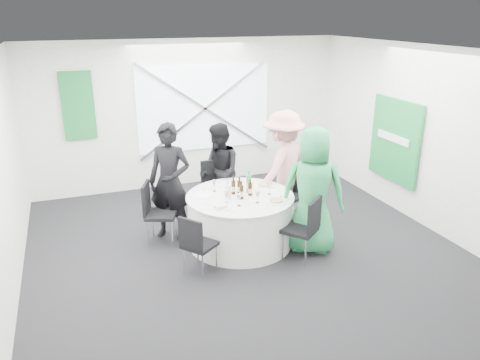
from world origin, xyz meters
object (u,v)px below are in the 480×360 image
object	(u,v)px
chair_back_right	(292,190)
person_woman_green	(313,191)
chair_back	(215,185)
chair_back_left	(155,208)
chair_front_right	(306,225)
person_woman_pink	(283,167)
banquet_table	(240,220)
green_water_bottle	(249,184)
person_man_back_left	(170,182)
chair_front_left	(196,242)
person_man_back	(219,171)
clear_water_bottle	(228,192)

from	to	relation	value
chair_back_right	person_woman_green	size ratio (longest dim) A/B	0.53
chair_back	chair_back_right	distance (m)	1.26
chair_back_left	chair_front_right	size ratio (longest dim) A/B	1.01
chair_back	person_woman_pink	distance (m)	1.16
banquet_table	green_water_bottle	xyz separation A→B (m)	(0.17, 0.09, 0.51)
chair_back	person_man_back_left	world-z (taller)	person_man_back_left
person_woman_green	person_man_back_left	bearing A→B (deg)	-1.20
chair_back	person_woman_pink	size ratio (longest dim) A/B	0.52
chair_front_left	chair_front_right	bearing A→B (deg)	-133.35
banquet_table	person_man_back_left	size ratio (longest dim) A/B	0.88
chair_front_right	person_woman_pink	bearing A→B (deg)	-141.59
person_man_back	person_man_back_left	bearing A→B (deg)	-61.87
person_man_back	clear_water_bottle	bearing A→B (deg)	-10.32
person_woman_pink	chair_front_right	bearing A→B (deg)	46.52
chair_front_left	clear_water_bottle	size ratio (longest dim) A/B	3.10
chair_back_right	person_woman_pink	distance (m)	0.39
person_woman_green	green_water_bottle	bearing A→B (deg)	-9.95
chair_back	chair_front_left	world-z (taller)	chair_back
banquet_table	person_man_back	size ratio (longest dim) A/B	0.99
chair_back	clear_water_bottle	bearing A→B (deg)	-100.45
chair_front_right	chair_back_right	bearing A→B (deg)	-147.31
chair_back_right	person_woman_pink	world-z (taller)	person_woman_pink
person_man_back_left	clear_water_bottle	bearing A→B (deg)	-10.25
banquet_table	chair_back_right	world-z (taller)	chair_back_right
person_woman_pink	chair_back	bearing A→B (deg)	-57.65
chair_back_left	person_man_back_left	size ratio (longest dim) A/B	0.53
chair_back_left	person_woman_pink	distance (m)	2.14
chair_back	chair_back_right	bearing A→B (deg)	-32.82
person_woman_pink	chair_back_right	bearing A→B (deg)	90.76
banquet_table	clear_water_bottle	distance (m)	0.53
chair_front_left	person_woman_pink	size ratio (longest dim) A/B	0.46
banquet_table	person_woman_green	bearing A→B (deg)	-31.21
chair_front_left	person_man_back	world-z (taller)	person_man_back
chair_back_right	chair_front_left	size ratio (longest dim) A/B	1.14
banquet_table	clear_water_bottle	bearing A→B (deg)	-162.35
chair_back_left	green_water_bottle	size ratio (longest dim) A/B	2.86
chair_front_left	person_man_back_left	world-z (taller)	person_man_back_left
chair_front_right	green_water_bottle	size ratio (longest dim) A/B	2.83
clear_water_bottle	chair_front_left	bearing A→B (deg)	-137.67
chair_front_right	green_water_bottle	world-z (taller)	green_water_bottle
banquet_table	chair_back_right	distance (m)	1.14
chair_back_left	chair_front_right	bearing A→B (deg)	-103.28
person_woman_green	chair_back_left	bearing A→B (deg)	5.36
chair_front_left	clear_water_bottle	world-z (taller)	clear_water_bottle
green_water_bottle	chair_front_left	bearing A→B (deg)	-144.07
chair_front_right	clear_water_bottle	bearing A→B (deg)	-79.73
person_man_back_left	person_woman_pink	size ratio (longest dim) A/B	0.97
banquet_table	chair_front_left	size ratio (longest dim) A/B	1.87
chair_front_right	person_woman_green	size ratio (longest dim) A/B	0.51
banquet_table	chair_front_left	xyz separation A→B (m)	(-0.84, -0.64, 0.11)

